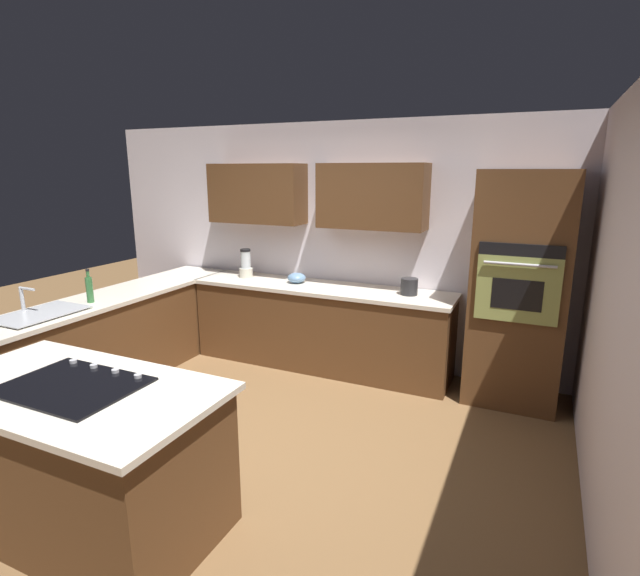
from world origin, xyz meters
name	(u,v)px	position (x,y,z in m)	size (l,w,h in m)	color
ground_plane	(241,445)	(0.00, 0.00, 0.00)	(14.00, 14.00, 0.00)	brown
wall_back	(336,233)	(0.07, -2.05, 1.43)	(6.00, 0.44, 2.60)	silver
wall_left	(621,313)	(-2.45, -0.30, 1.30)	(0.10, 4.00, 2.60)	silver
lower_cabinets_back	(320,328)	(0.10, -1.72, 0.43)	(2.80, 0.60, 0.86)	brown
countertop_back	(320,288)	(0.10, -1.72, 0.88)	(2.84, 0.64, 0.04)	silver
lower_cabinets_side	(119,339)	(1.82, -0.55, 0.43)	(0.60, 2.90, 0.86)	brown
countertop_side	(114,296)	(1.82, -0.55, 0.88)	(0.64, 2.94, 0.04)	silver
island_base	(82,460)	(0.35, 1.12, 0.43)	(1.65, 0.85, 0.86)	brown
island_top	(73,390)	(0.35, 1.12, 0.88)	(1.73, 0.93, 0.04)	silver
wall_oven	(519,290)	(-1.85, -1.72, 1.06)	(0.80, 0.66, 2.11)	brown
sink_unit	(39,313)	(1.83, 0.25, 0.92)	(0.46, 0.70, 0.23)	#515456
cooktop	(73,385)	(0.35, 1.12, 0.91)	(0.76, 0.56, 0.03)	black
blender	(246,265)	(1.05, -1.75, 1.04)	(0.15, 0.15, 0.33)	beige
mixing_bowl	(297,278)	(0.40, -1.75, 0.95)	(0.20, 0.20, 0.11)	#668CB2
kettle	(409,287)	(-0.85, -1.75, 0.98)	(0.17, 0.17, 0.16)	#262628
dish_soap_bottle	(89,289)	(1.77, -0.23, 1.03)	(0.06, 0.06, 0.32)	#336B38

